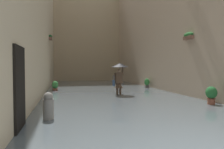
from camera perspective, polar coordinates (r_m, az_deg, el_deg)
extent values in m
plane|color=#605B56|center=(13.69, -1.76, -5.08)|extent=(60.00, 60.00, 0.00)
cube|color=#515B60|center=(13.68, -1.76, -4.76)|extent=(8.29, 27.30, 0.15)
cube|color=tan|center=(15.63, 15.81, 15.39)|extent=(1.80, 25.30, 10.66)
cube|color=brown|center=(11.64, 20.17, 9.43)|extent=(0.20, 0.70, 0.18)
ellipsoid|color=#2D7033|center=(11.66, 20.18, 10.21)|extent=(0.28, 0.76, 0.24)
cube|color=black|center=(5.60, -24.04, -4.12)|extent=(0.08, 1.10, 2.20)
cube|color=brown|center=(16.92, -16.51, 9.42)|extent=(0.20, 0.70, 0.18)
ellipsoid|color=#23602D|center=(16.94, -16.51, 9.95)|extent=(0.28, 0.76, 0.24)
cube|color=tan|center=(25.36, -6.99, 11.39)|extent=(11.09, 1.80, 11.68)
cube|color=black|center=(11.81, 1.44, -5.96)|extent=(0.12, 0.25, 0.10)
cylinder|color=#4C3828|center=(11.76, 1.44, -4.08)|extent=(0.13, 0.13, 0.68)
cube|color=black|center=(11.86, 2.27, -5.93)|extent=(0.12, 0.25, 0.10)
cylinder|color=#4C3828|center=(11.82, 2.28, -4.05)|extent=(0.13, 0.13, 0.68)
cube|color=#4C3828|center=(11.74, 1.86, -1.00)|extent=(0.39, 0.24, 0.58)
cone|color=#4C3828|center=(11.77, 1.86, -3.00)|extent=(0.53, 0.53, 0.28)
sphere|color=#8C664C|center=(11.72, 1.87, 0.92)|extent=(0.21, 0.21, 0.21)
cylinder|color=#4C3828|center=(11.80, 2.93, 1.02)|extent=(0.09, 0.09, 0.44)
cylinder|color=#4C3828|center=(11.66, 0.79, -0.76)|extent=(0.09, 0.09, 0.48)
cylinder|color=black|center=(11.74, 2.14, 1.49)|extent=(0.02, 0.02, 0.43)
cone|color=black|center=(11.74, 2.15, 2.55)|extent=(1.02, 1.02, 0.22)
cylinder|color=black|center=(11.74, 2.15, 3.23)|extent=(0.01, 0.01, 0.08)
cube|color=#334766|center=(11.64, 0.45, -2.36)|extent=(0.08, 0.28, 0.32)
torus|color=#334766|center=(11.62, 0.45, -0.99)|extent=(0.04, 0.30, 0.30)
cylinder|color=brown|center=(9.60, 25.52, -7.12)|extent=(0.29, 0.29, 0.39)
torus|color=brown|center=(9.58, 25.54, -5.98)|extent=(0.33, 0.33, 0.04)
ellipsoid|color=#23602D|center=(9.55, 25.56, -4.48)|extent=(0.46, 0.46, 0.51)
cylinder|color=#66605B|center=(15.93, 9.54, -3.56)|extent=(0.33, 0.33, 0.31)
torus|color=#56524E|center=(15.92, 9.54, -3.01)|extent=(0.37, 0.37, 0.04)
ellipsoid|color=#2D7033|center=(15.90, 9.55, -2.03)|extent=(0.39, 0.39, 0.54)
cylinder|color=brown|center=(14.35, -15.29, -4.29)|extent=(0.33, 0.33, 0.27)
torus|color=brown|center=(14.34, -15.30, -3.76)|extent=(0.37, 0.37, 0.04)
ellipsoid|color=#387F3D|center=(14.31, -15.31, -2.75)|extent=(0.41, 0.41, 0.51)
cylinder|color=gray|center=(6.48, -17.04, -9.74)|extent=(0.31, 0.31, 0.74)
sphere|color=gray|center=(6.41, -17.08, -5.88)|extent=(0.28, 0.28, 0.28)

